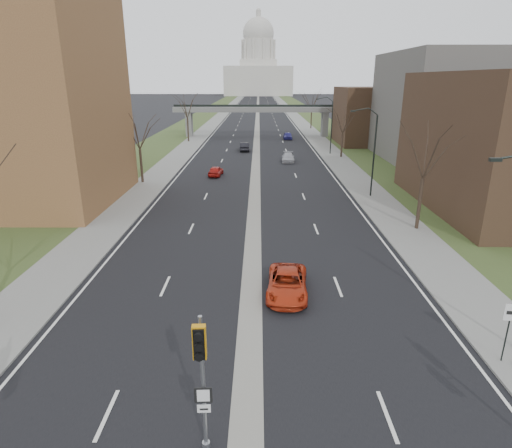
{
  "coord_description": "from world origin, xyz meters",
  "views": [
    {
      "loc": [
        0.41,
        -10.22,
        11.38
      ],
      "look_at": [
        0.26,
        12.03,
        3.82
      ],
      "focal_mm": 30.0,
      "sensor_mm": 36.0,
      "label": 1
    }
  ],
  "objects_px": {
    "speed_limit_sign": "(509,322)",
    "car_left_near": "(216,171)",
    "car_right_far": "(288,136)",
    "signal_pole_median": "(201,365)",
    "car_right_near": "(287,283)",
    "car_right_mid": "(288,157)",
    "car_left_far": "(244,147)"
  },
  "relations": [
    {
      "from": "speed_limit_sign",
      "to": "car_left_near",
      "type": "xyz_separation_m",
      "value": [
        -15.57,
        36.79,
        -1.35
      ]
    },
    {
      "from": "car_right_far",
      "to": "signal_pole_median",
      "type": "bearing_deg",
      "value": -96.06
    },
    {
      "from": "car_left_near",
      "to": "car_right_near",
      "type": "distance_m",
      "value": 31.51
    },
    {
      "from": "car_left_near",
      "to": "car_right_mid",
      "type": "bearing_deg",
      "value": -129.06
    },
    {
      "from": "car_left_far",
      "to": "car_right_far",
      "type": "height_order",
      "value": "car_left_far"
    },
    {
      "from": "car_left_far",
      "to": "car_right_far",
      "type": "distance_m",
      "value": 16.76
    },
    {
      "from": "signal_pole_median",
      "to": "car_right_near",
      "type": "bearing_deg",
      "value": 70.36
    },
    {
      "from": "signal_pole_median",
      "to": "car_right_far",
      "type": "relative_size",
      "value": 1.18
    },
    {
      "from": "car_left_near",
      "to": "car_right_mid",
      "type": "relative_size",
      "value": 0.84
    },
    {
      "from": "car_left_far",
      "to": "car_right_near",
      "type": "xyz_separation_m",
      "value": [
        4.0,
        -50.22,
        -0.05
      ]
    },
    {
      "from": "speed_limit_sign",
      "to": "car_right_near",
      "type": "bearing_deg",
      "value": 153.23
    },
    {
      "from": "speed_limit_sign",
      "to": "car_right_mid",
      "type": "bearing_deg",
      "value": 105.52
    },
    {
      "from": "car_left_far",
      "to": "signal_pole_median",
      "type": "bearing_deg",
      "value": 87.03
    },
    {
      "from": "signal_pole_median",
      "to": "car_right_mid",
      "type": "bearing_deg",
      "value": 80.69
    },
    {
      "from": "car_left_near",
      "to": "car_right_mid",
      "type": "height_order",
      "value": "car_right_mid"
    },
    {
      "from": "signal_pole_median",
      "to": "car_right_far",
      "type": "bearing_deg",
      "value": 81.69
    },
    {
      "from": "speed_limit_sign",
      "to": "car_left_far",
      "type": "height_order",
      "value": "speed_limit_sign"
    },
    {
      "from": "car_right_near",
      "to": "speed_limit_sign",
      "type": "bearing_deg",
      "value": -30.38
    },
    {
      "from": "signal_pole_median",
      "to": "car_left_far",
      "type": "relative_size",
      "value": 1.14
    },
    {
      "from": "signal_pole_median",
      "to": "car_right_near",
      "type": "height_order",
      "value": "signal_pole_median"
    },
    {
      "from": "car_right_near",
      "to": "car_right_mid",
      "type": "height_order",
      "value": "car_right_near"
    },
    {
      "from": "car_right_mid",
      "to": "car_right_far",
      "type": "bearing_deg",
      "value": 90.21
    },
    {
      "from": "car_left_far",
      "to": "car_right_mid",
      "type": "bearing_deg",
      "value": 120.49
    },
    {
      "from": "car_right_mid",
      "to": "car_right_far",
      "type": "xyz_separation_m",
      "value": [
        1.51,
        24.46,
        0.08
      ]
    },
    {
      "from": "car_left_far",
      "to": "car_right_near",
      "type": "height_order",
      "value": "car_left_far"
    },
    {
      "from": "speed_limit_sign",
      "to": "car_left_far",
      "type": "distance_m",
      "value": 57.69
    },
    {
      "from": "signal_pole_median",
      "to": "car_right_near",
      "type": "distance_m",
      "value": 11.57
    },
    {
      "from": "car_left_near",
      "to": "car_left_far",
      "type": "relative_size",
      "value": 0.85
    },
    {
      "from": "car_right_near",
      "to": "car_right_far",
      "type": "height_order",
      "value": "car_right_far"
    },
    {
      "from": "speed_limit_sign",
      "to": "car_right_near",
      "type": "distance_m",
      "value": 10.65
    },
    {
      "from": "car_right_near",
      "to": "car_right_far",
      "type": "relative_size",
      "value": 1.15
    },
    {
      "from": "car_left_near",
      "to": "car_right_far",
      "type": "distance_m",
      "value": 35.86
    }
  ]
}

